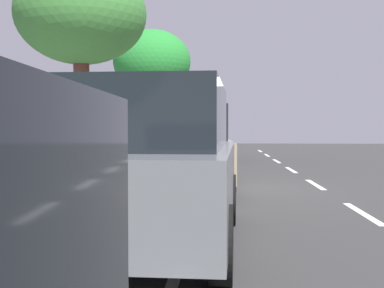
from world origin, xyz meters
The scene contains 13 objects.
ground centered at (0.00, 0.00, 0.00)m, with size 60.83×60.83×0.00m, color #343434.
sidewalk centered at (3.91, 0.00, 0.07)m, with size 3.91×38.02×0.15m, color #A79AA5.
curb_edge centered at (1.87, 0.00, 0.07)m, with size 0.16×38.02×0.15m, color gray.
lane_stripe_centre centered at (-2.48, -1.11, 0.00)m, with size 0.14×35.80×0.01m.
lane_stripe_bike_edge centered at (0.40, 0.00, 0.00)m, with size 0.12×38.02×0.01m, color white.
parked_suv_black_nearest centered at (0.95, -9.73, 1.03)m, with size 2.16×4.79×1.99m.
parked_pickup_tan_second centered at (0.68, -0.17, 0.90)m, with size 2.14×5.35×1.95m.
parked_suv_grey_mid centered at (0.76, 5.59, 1.03)m, with size 2.13×4.78×1.99m.
bicycle_at_curb centered at (1.41, -4.26, 0.37)m, with size 1.39×1.12×0.76m.
cyclist_with_backpack centered at (1.63, -4.69, 0.97)m, with size 0.55×0.54×1.61m.
street_tree_near_cyclist centered at (3.14, -12.43, 4.52)m, with size 3.70×3.70×5.92m.
street_tree_mid_block centered at (3.14, 0.16, 4.01)m, with size 3.02×3.02×5.06m.
fire_hydrant centered at (2.30, -2.89, 0.57)m, with size 0.22×0.22×0.84m.
Camera 1 is at (-0.02, 11.76, 1.49)m, focal length 47.35 mm.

